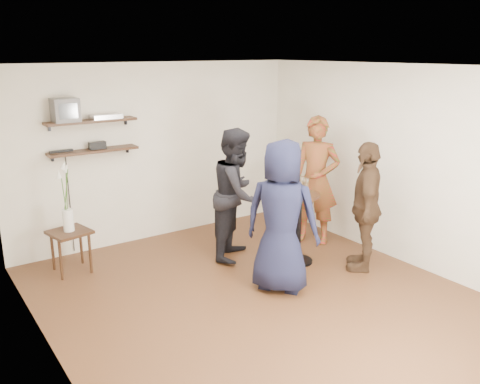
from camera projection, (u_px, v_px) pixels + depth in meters
name	position (u px, v px, depth m)	size (l,w,h in m)	color
room	(258.00, 189.00, 5.54)	(4.58, 5.08, 2.68)	#4B2A18
shelf_upper	(91.00, 121.00, 6.73)	(1.20, 0.25, 0.04)	black
shelf_lower	(94.00, 151.00, 6.84)	(1.20, 0.25, 0.04)	black
crt_monitor	(65.00, 110.00, 6.50)	(0.32, 0.30, 0.30)	#59595B
dvd_deck	(106.00, 116.00, 6.83)	(0.40, 0.24, 0.06)	silver
radio	(97.00, 145.00, 6.85)	(0.22, 0.10, 0.10)	black
power_strip	(61.00, 151.00, 6.64)	(0.30, 0.05, 0.03)	black
side_table	(70.00, 238.00, 6.44)	(0.54, 0.54, 0.55)	black
vase_lilies	(67.00, 209.00, 6.34)	(0.19, 0.19, 0.93)	white
drinks_table	(299.00, 219.00, 6.69)	(0.52, 0.52, 0.96)	black
wine_glass_fl	(297.00, 185.00, 6.51)	(0.06, 0.06, 0.19)	silver
wine_glass_fr	(306.00, 183.00, 6.56)	(0.07, 0.07, 0.21)	silver
wine_glass_bl	(295.00, 182.00, 6.59)	(0.07, 0.07, 0.21)	silver
wine_glass_br	(301.00, 182.00, 6.58)	(0.07, 0.07, 0.22)	silver
person_plaid	(316.00, 181.00, 7.36)	(0.68, 0.45, 1.87)	red
person_dark	(237.00, 194.00, 6.83)	(0.87, 0.67, 1.78)	black
person_navy	(282.00, 217.00, 5.85)	(0.88, 0.58, 1.81)	black
person_brown	(366.00, 207.00, 6.46)	(0.98, 0.41, 1.68)	#46301E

